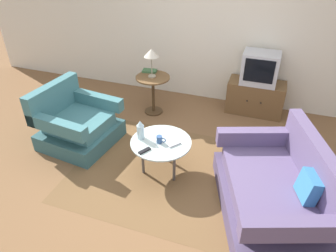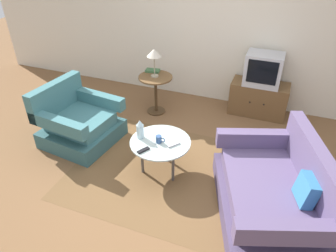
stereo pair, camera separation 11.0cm
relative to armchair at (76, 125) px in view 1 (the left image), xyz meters
The scene contains 15 objects.
ground_plane 1.50m from the armchair, ahead, with size 16.00×16.00×0.00m, color brown.
back_wall 2.72m from the armchair, 54.32° to the left, with size 9.00×0.12×2.70m, color beige.
area_rug 1.44m from the armchair, ahead, with size 2.26×1.96×0.00m, color brown.
armchair is the anchor object (origin of this frame).
couch 2.82m from the armchair, ahead, with size 1.43×1.76×0.88m.
coffee_table 1.42m from the armchair, ahead, with size 0.75×0.75×0.48m.
side_table 1.38m from the armchair, 57.42° to the left, with size 0.55×0.55×0.65m.
tv_stand 2.91m from the armchair, 36.31° to the left, with size 0.91×0.45×0.55m.
television 2.94m from the armchair, 36.00° to the left, with size 0.56×0.42×0.51m.
table_lamp 1.55m from the armchair, 57.85° to the left, with size 0.23×0.23×0.46m.
vase 1.20m from the armchair, 12.40° to the right, with size 0.09×0.09×0.26m.
mug 1.43m from the armchair, 10.55° to the right, with size 0.12×0.07×0.09m.
tv_remote_dark 1.38m from the armchair, 20.71° to the right, with size 0.12×0.16×0.02m.
tv_remote_silver 1.60m from the armchair, ahead, with size 0.14×0.16×0.02m.
book 1.51m from the armchair, 65.07° to the left, with size 0.25×0.17×0.03m.
Camera 1 is at (1.03, -2.98, 2.74)m, focal length 33.56 mm.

